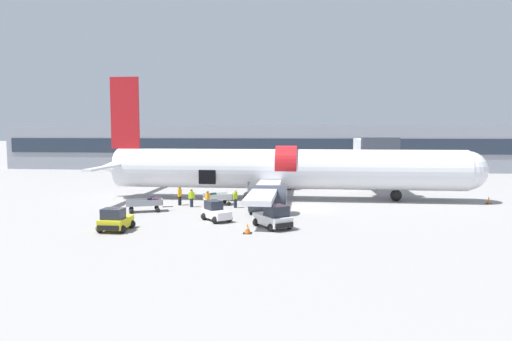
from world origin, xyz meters
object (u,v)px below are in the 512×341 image
at_px(baggage_cart_loading, 218,199).
at_px(ground_crew_loader_a, 208,200).
at_px(ground_crew_supervisor, 180,195).
at_px(ground_crew_loader_b, 262,195).
at_px(ground_crew_helper, 264,197).
at_px(airplane, 282,170).
at_px(ground_crew_driver, 192,198).
at_px(baggage_tug_rear, 115,221).
at_px(baggage_tug_lead, 274,218).
at_px(baggage_tug_mid, 216,212).
at_px(ground_crew_marshal, 235,198).
at_px(baggage_cart_queued, 146,205).

xyz_separation_m(baggage_cart_loading, ground_crew_loader_a, (-0.32, -2.96, 0.36)).
bearing_deg(ground_crew_supervisor, ground_crew_loader_b, 9.25).
bearing_deg(ground_crew_helper, airplane, 75.51).
height_order(ground_crew_loader_a, ground_crew_driver, ground_crew_loader_a).
xyz_separation_m(airplane, baggage_cart_loading, (-5.79, -4.21, -2.48)).
bearing_deg(baggage_tug_rear, ground_crew_driver, 74.41).
height_order(baggage_tug_lead, baggage_tug_mid, baggage_tug_lead).
distance_m(airplane, ground_crew_loader_b, 4.41).
height_order(baggage_tug_rear, ground_crew_supervisor, ground_crew_supervisor).
xyz_separation_m(baggage_tug_lead, ground_crew_loader_a, (-6.22, 6.59, 0.18)).
bearing_deg(baggage_cart_loading, airplane, 36.02).
height_order(baggage_tug_lead, ground_crew_marshal, baggage_tug_lead).
bearing_deg(baggage_cart_queued, baggage_tug_lead, -25.65).
bearing_deg(ground_crew_supervisor, baggage_tug_lead, -43.94).
bearing_deg(baggage_tug_mid, ground_crew_driver, 119.68).
bearing_deg(baggage_cart_loading, baggage_cart_queued, -143.01).
xyz_separation_m(airplane, baggage_tug_mid, (-4.53, -11.58, -2.38)).
xyz_separation_m(ground_crew_helper, ground_crew_marshal, (-2.59, -0.45, -0.08)).
height_order(baggage_cart_queued, ground_crew_loader_a, ground_crew_loader_a).
bearing_deg(airplane, baggage_tug_mid, -111.34).
distance_m(baggage_tug_lead, baggage_tug_mid, 5.12).
relative_size(baggage_tug_lead, baggage_tug_mid, 1.23).
distance_m(ground_crew_loader_a, ground_crew_loader_b, 5.76).
distance_m(ground_crew_supervisor, ground_crew_helper, 7.98).
relative_size(airplane, baggage_tug_lead, 11.24).
relative_size(baggage_tug_mid, baggage_cart_loading, 0.84).
bearing_deg(ground_crew_driver, airplane, 35.04).
bearing_deg(baggage_tug_rear, ground_crew_loader_b, 53.57).
height_order(ground_crew_loader_a, ground_crew_supervisor, ground_crew_supervisor).
bearing_deg(ground_crew_loader_a, baggage_cart_loading, 83.80).
height_order(baggage_tug_lead, baggage_cart_queued, baggage_tug_lead).
bearing_deg(baggage_cart_queued, baggage_tug_mid, -25.95).
distance_m(baggage_cart_loading, ground_crew_marshal, 2.33).
xyz_separation_m(ground_crew_loader_a, ground_crew_driver, (-1.84, 1.60, -0.03)).
distance_m(baggage_cart_queued, ground_crew_helper, 10.43).
distance_m(baggage_tug_rear, ground_crew_marshal, 12.36).
bearing_deg(baggage_tug_lead, ground_crew_supervisor, 136.06).
bearing_deg(ground_crew_loader_b, ground_crew_marshal, -136.78).
relative_size(baggage_tug_rear, ground_crew_driver, 1.59).
bearing_deg(ground_crew_loader_a, ground_crew_marshal, 36.41).
relative_size(baggage_tug_lead, ground_crew_driver, 2.11).
distance_m(baggage_tug_lead, ground_crew_marshal, 9.14).
bearing_deg(ground_crew_marshal, baggage_cart_queued, -159.34).
height_order(baggage_cart_queued, ground_crew_marshal, ground_crew_marshal).
height_order(baggage_cart_queued, ground_crew_supervisor, ground_crew_supervisor).
xyz_separation_m(baggage_cart_loading, ground_crew_marshal, (1.88, -1.34, 0.33)).
bearing_deg(baggage_tug_rear, ground_crew_helper, 48.46).
height_order(airplane, baggage_cart_loading, airplane).
distance_m(baggage_tug_mid, baggage_cart_queued, 7.47).
xyz_separation_m(baggage_cart_queued, ground_crew_helper, (9.92, 3.21, 0.39)).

